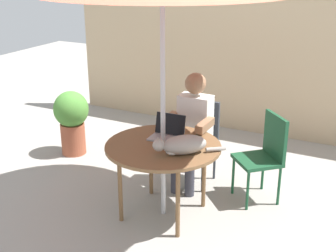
% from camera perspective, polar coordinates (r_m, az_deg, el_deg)
% --- Properties ---
extents(ground_plane, '(14.00, 14.00, 0.00)m').
position_cam_1_polar(ground_plane, '(4.52, -0.58, -10.75)').
color(ground_plane, gray).
extents(fence_back, '(5.31, 0.08, 1.97)m').
position_cam_1_polar(fence_back, '(6.36, 9.96, 7.88)').
color(fence_back, tan).
rests_on(fence_back, ground).
extents(patio_table, '(1.07, 1.07, 0.72)m').
position_cam_1_polar(patio_table, '(4.22, -0.61, -3.05)').
color(patio_table, brown).
rests_on(patio_table, ground).
extents(chair_occupied, '(0.40, 0.40, 0.89)m').
position_cam_1_polar(chair_occupied, '(4.95, 3.74, -1.12)').
color(chair_occupied, '#33383F').
rests_on(chair_occupied, ground).
extents(chair_empty, '(0.57, 0.57, 0.89)m').
position_cam_1_polar(chair_empty, '(4.65, 12.04, -3.06)').
color(chair_empty, '#194C2D').
rests_on(chair_empty, ground).
extents(person_seated, '(0.48, 0.48, 1.23)m').
position_cam_1_polar(person_seated, '(4.76, 3.04, 0.16)').
color(person_seated, white).
rests_on(person_seated, ground).
extents(laptop, '(0.31, 0.26, 0.21)m').
position_cam_1_polar(laptop, '(4.34, 0.02, -0.62)').
color(laptop, gray).
rests_on(laptop, patio_table).
extents(cat, '(0.54, 0.44, 0.17)m').
position_cam_1_polar(cat, '(3.98, 1.70, -2.39)').
color(cat, gray).
rests_on(cat, patio_table).
extents(potted_plant_near_fence, '(0.43, 0.43, 0.80)m').
position_cam_1_polar(potted_plant_near_fence, '(5.75, -11.89, 0.96)').
color(potted_plant_near_fence, '#9E5138').
rests_on(potted_plant_near_fence, ground).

